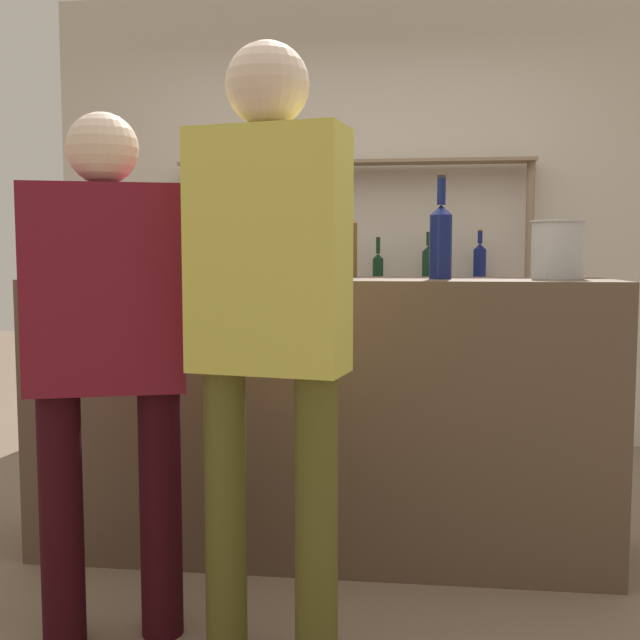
{
  "coord_description": "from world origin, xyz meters",
  "views": [
    {
      "loc": [
        0.35,
        -2.89,
        1.18
      ],
      "look_at": [
        0.0,
        0.0,
        0.92
      ],
      "focal_mm": 42.0,
      "sensor_mm": 36.0,
      "label": 1
    }
  ],
  "objects_px": {
    "customer_center": "(269,304)",
    "ice_bucket": "(557,249)",
    "counter_bottle_0": "(348,244)",
    "counter_bottle_2": "(146,243)",
    "counter_bottle_1": "(228,241)",
    "counter_bottle_3": "(441,239)",
    "wine_glass": "(229,249)",
    "customer_left": "(107,340)"
  },
  "relations": [
    {
      "from": "wine_glass",
      "to": "customer_left",
      "type": "distance_m",
      "value": 0.7
    },
    {
      "from": "counter_bottle_0",
      "to": "counter_bottle_3",
      "type": "distance_m",
      "value": 0.42
    },
    {
      "from": "wine_glass",
      "to": "customer_center",
      "type": "distance_m",
      "value": 0.75
    },
    {
      "from": "customer_center",
      "to": "ice_bucket",
      "type": "bearing_deg",
      "value": -35.43
    },
    {
      "from": "counter_bottle_1",
      "to": "wine_glass",
      "type": "bearing_deg",
      "value": -75.44
    },
    {
      "from": "counter_bottle_2",
      "to": "ice_bucket",
      "type": "height_order",
      "value": "counter_bottle_2"
    },
    {
      "from": "counter_bottle_1",
      "to": "counter_bottle_3",
      "type": "distance_m",
      "value": 0.86
    },
    {
      "from": "counter_bottle_3",
      "to": "wine_glass",
      "type": "relative_size",
      "value": 2.46
    },
    {
      "from": "counter_bottle_0",
      "to": "counter_bottle_3",
      "type": "bearing_deg",
      "value": -28.57
    },
    {
      "from": "counter_bottle_1",
      "to": "ice_bucket",
      "type": "xyz_separation_m",
      "value": [
        1.3,
        -0.03,
        -0.03
      ]
    },
    {
      "from": "counter_bottle_1",
      "to": "counter_bottle_2",
      "type": "bearing_deg",
      "value": -152.09
    },
    {
      "from": "counter_bottle_3",
      "to": "customer_left",
      "type": "xyz_separation_m",
      "value": [
        -1.01,
        -0.74,
        -0.31
      ]
    },
    {
      "from": "ice_bucket",
      "to": "wine_glass",
      "type": "bearing_deg",
      "value": -169.41
    },
    {
      "from": "counter_bottle_1",
      "to": "ice_bucket",
      "type": "height_order",
      "value": "counter_bottle_1"
    },
    {
      "from": "customer_center",
      "to": "wine_glass",
      "type": "bearing_deg",
      "value": 33.11
    },
    {
      "from": "counter_bottle_1",
      "to": "ice_bucket",
      "type": "distance_m",
      "value": 1.3
    },
    {
      "from": "wine_glass",
      "to": "counter_bottle_1",
      "type": "bearing_deg",
      "value": 104.56
    },
    {
      "from": "ice_bucket",
      "to": "customer_center",
      "type": "height_order",
      "value": "customer_center"
    },
    {
      "from": "counter_bottle_3",
      "to": "counter_bottle_2",
      "type": "bearing_deg",
      "value": -178.6
    },
    {
      "from": "wine_glass",
      "to": "customer_left",
      "type": "relative_size",
      "value": 0.1
    },
    {
      "from": "counter_bottle_2",
      "to": "wine_glass",
      "type": "xyz_separation_m",
      "value": [
        0.36,
        -0.11,
        -0.02
      ]
    },
    {
      "from": "customer_left",
      "to": "customer_center",
      "type": "relative_size",
      "value": 0.91
    },
    {
      "from": "counter_bottle_0",
      "to": "customer_center",
      "type": "bearing_deg",
      "value": -97.78
    },
    {
      "from": "counter_bottle_3",
      "to": "customer_left",
      "type": "relative_size",
      "value": 0.24
    },
    {
      "from": "counter_bottle_2",
      "to": "ice_bucket",
      "type": "distance_m",
      "value": 1.59
    },
    {
      "from": "counter_bottle_0",
      "to": "ice_bucket",
      "type": "xyz_separation_m",
      "value": [
        0.81,
        -0.1,
        -0.02
      ]
    },
    {
      "from": "counter_bottle_3",
      "to": "customer_left",
      "type": "height_order",
      "value": "customer_left"
    },
    {
      "from": "counter_bottle_0",
      "to": "customer_left",
      "type": "relative_size",
      "value": 0.22
    },
    {
      "from": "counter_bottle_1",
      "to": "customer_center",
      "type": "relative_size",
      "value": 0.21
    },
    {
      "from": "customer_left",
      "to": "customer_center",
      "type": "distance_m",
      "value": 0.52
    },
    {
      "from": "wine_glass",
      "to": "customer_left",
      "type": "bearing_deg",
      "value": -110.63
    },
    {
      "from": "counter_bottle_0",
      "to": "counter_bottle_1",
      "type": "bearing_deg",
      "value": -171.31
    },
    {
      "from": "customer_left",
      "to": "customer_center",
      "type": "xyz_separation_m",
      "value": [
        0.51,
        -0.08,
        0.12
      ]
    },
    {
      "from": "counter_bottle_0",
      "to": "customer_left",
      "type": "bearing_deg",
      "value": -124.55
    },
    {
      "from": "counter_bottle_1",
      "to": "counter_bottle_2",
      "type": "xyz_separation_m",
      "value": [
        -0.29,
        -0.15,
        -0.01
      ]
    },
    {
      "from": "ice_bucket",
      "to": "customer_center",
      "type": "distance_m",
      "value": 1.32
    },
    {
      "from": "counter_bottle_0",
      "to": "wine_glass",
      "type": "bearing_deg",
      "value": -141.38
    },
    {
      "from": "ice_bucket",
      "to": "customer_center",
      "type": "relative_size",
      "value": 0.13
    },
    {
      "from": "counter_bottle_2",
      "to": "counter_bottle_1",
      "type": "bearing_deg",
      "value": 27.91
    },
    {
      "from": "counter_bottle_1",
      "to": "counter_bottle_3",
      "type": "height_order",
      "value": "counter_bottle_3"
    },
    {
      "from": "wine_glass",
      "to": "ice_bucket",
      "type": "distance_m",
      "value": 1.25
    },
    {
      "from": "ice_bucket",
      "to": "customer_center",
      "type": "xyz_separation_m",
      "value": [
        -0.95,
        -0.91,
        -0.16
      ]
    }
  ]
}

